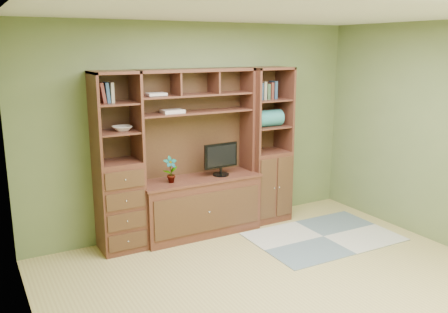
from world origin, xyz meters
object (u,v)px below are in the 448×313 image
center_hutch (199,154)px  monitor (221,153)px  left_tower (118,163)px  right_tower (267,145)px

center_hutch → monitor: (0.28, -0.03, -0.01)m
center_hutch → left_tower: same height
left_tower → monitor: 1.28m
center_hutch → monitor: bearing=-7.1°
left_tower → monitor: (1.28, -0.07, -0.01)m
left_tower → monitor: left_tower is taller
right_tower → monitor: (-0.75, -0.07, -0.01)m
center_hutch → right_tower: bearing=2.2°
right_tower → monitor: size_ratio=3.64×
left_tower → right_tower: same height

